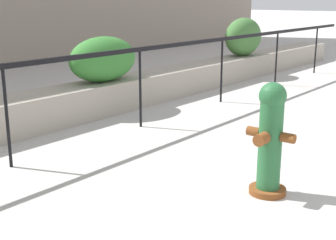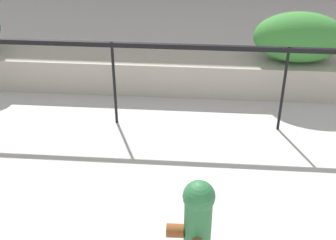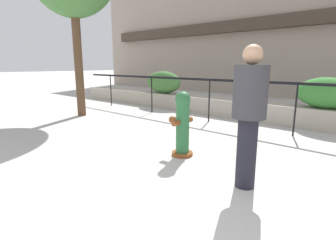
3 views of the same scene
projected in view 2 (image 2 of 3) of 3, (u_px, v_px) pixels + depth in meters
planter_wall_low at (271, 75)px, 6.97m from camera, size 18.00×0.70×0.50m
fence_railing_segment at (288, 58)px, 5.63m from camera, size 15.00×0.05×1.15m
hedge_bush_1 at (299, 37)px, 6.63m from camera, size 1.31×0.70×0.72m
fire_hydrant at (197, 235)px, 3.77m from camera, size 0.43×0.47×1.08m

